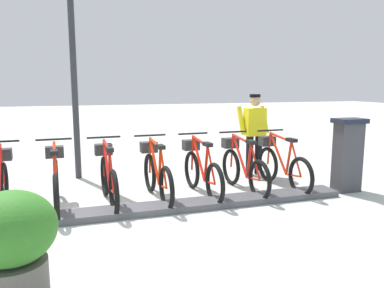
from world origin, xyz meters
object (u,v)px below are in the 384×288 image
at_px(worker_near_rack, 254,131).
at_px(lamp_post, 72,45).
at_px(bike_docked_1, 242,167).
at_px(planter_bush, 12,240).
at_px(payment_kiosk, 348,154).
at_px(bike_docked_2, 201,170).
at_px(bike_docked_4, 108,177).
at_px(bike_docked_0, 281,164).
at_px(bike_docked_5, 56,180).
at_px(bike_docked_3, 156,173).

height_order(worker_near_rack, lamp_post, lamp_post).
height_order(bike_docked_1, planter_bush, bike_docked_1).
relative_size(bike_docked_1, lamp_post, 0.43).
bearing_deg(payment_kiosk, bike_docked_2, 77.10).
bearing_deg(planter_bush, worker_near_rack, -49.23).
bearing_deg(bike_docked_4, bike_docked_0, -90.00).
xyz_separation_m(bike_docked_2, lamp_post, (1.85, 1.95, 2.17)).
relative_size(worker_near_rack, planter_bush, 1.71).
xyz_separation_m(worker_near_rack, planter_bush, (-3.53, 4.09, -0.37)).
relative_size(bike_docked_4, bike_docked_5, 1.00).
distance_m(bike_docked_4, bike_docked_5, 0.77).
bearing_deg(bike_docked_1, bike_docked_0, -90.00).
bearing_deg(bike_docked_0, payment_kiosk, -120.79).
bearing_deg(bike_docked_0, bike_docked_4, 90.00).
xyz_separation_m(bike_docked_1, bike_docked_5, (0.00, 3.07, 0.00)).
relative_size(worker_near_rack, lamp_post, 0.42).
relative_size(bike_docked_0, worker_near_rack, 1.04).
height_order(bike_docked_3, bike_docked_4, same).
bearing_deg(lamp_post, bike_docked_4, -167.29).
distance_m(bike_docked_3, worker_near_rack, 2.56).
height_order(bike_docked_1, lamp_post, lamp_post).
xyz_separation_m(payment_kiosk, bike_docked_0, (0.57, 0.96, -0.24)).
distance_m(bike_docked_0, bike_docked_4, 3.07).
bearing_deg(planter_bush, payment_kiosk, -69.25).
bearing_deg(bike_docked_3, bike_docked_2, -90.00).
bearing_deg(bike_docked_0, lamp_post, 62.08).
height_order(payment_kiosk, bike_docked_3, payment_kiosk).
bearing_deg(worker_near_rack, bike_docked_3, 114.35).
xyz_separation_m(bike_docked_0, bike_docked_3, (0.00, 2.30, 0.00)).
xyz_separation_m(payment_kiosk, planter_bush, (-1.92, 5.07, -0.12)).
distance_m(bike_docked_3, lamp_post, 3.09).
bearing_deg(lamp_post, bike_docked_3, -147.35).
relative_size(bike_docked_0, bike_docked_3, 1.00).
height_order(bike_docked_3, lamp_post, lamp_post).
height_order(payment_kiosk, lamp_post, lamp_post).
height_order(bike_docked_2, bike_docked_4, same).
bearing_deg(bike_docked_0, planter_bush, 121.25).
height_order(bike_docked_1, bike_docked_4, same).
relative_size(payment_kiosk, bike_docked_5, 0.74).
height_order(bike_docked_5, worker_near_rack, worker_near_rack).
relative_size(bike_docked_0, bike_docked_5, 1.00).
bearing_deg(planter_bush, bike_docked_2, -45.89).
xyz_separation_m(bike_docked_2, worker_near_rack, (1.04, -1.52, 0.48)).
height_order(bike_docked_2, planter_bush, bike_docked_2).
height_order(payment_kiosk, worker_near_rack, worker_near_rack).
xyz_separation_m(lamp_post, planter_bush, (-4.34, 0.62, -2.06)).
bearing_deg(bike_docked_1, lamp_post, 55.80).
distance_m(lamp_post, planter_bush, 4.84).
height_order(bike_docked_4, bike_docked_5, same).
bearing_deg(bike_docked_3, payment_kiosk, -99.94).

